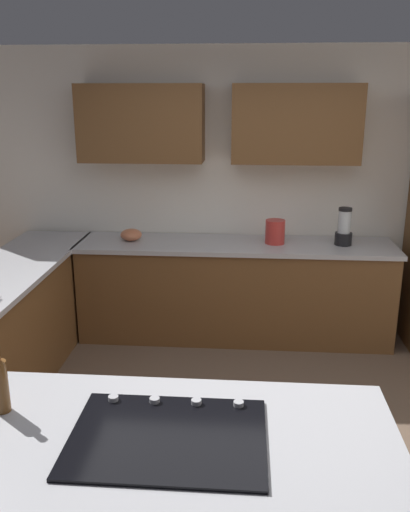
{
  "coord_description": "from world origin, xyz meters",
  "views": [
    {
      "loc": [
        0.01,
        2.95,
        2.18
      ],
      "look_at": [
        0.33,
        -1.11,
        0.96
      ],
      "focal_mm": 37.9,
      "sensor_mm": 36.0,
      "label": 1
    }
  ],
  "objects_px": {
    "blender": "(344,229)",
    "mixing_bowl": "(131,235)",
    "oil_bottle": "(0,384)",
    "kettle": "(275,232)",
    "cooktop": "(168,436)"
  },
  "relations": [
    {
      "from": "blender",
      "to": "kettle",
      "type": "xyz_separation_m",
      "value": [
        0.6,
        0.0,
        -0.04
      ]
    },
    {
      "from": "cooktop",
      "to": "oil_bottle",
      "type": "relative_size",
      "value": 2.45
    },
    {
      "from": "kettle",
      "to": "oil_bottle",
      "type": "relative_size",
      "value": 0.68
    },
    {
      "from": "cooktop",
      "to": "oil_bottle",
      "type": "distance_m",
      "value": 0.74
    },
    {
      "from": "mixing_bowl",
      "to": "oil_bottle",
      "type": "bearing_deg",
      "value": 90.73
    },
    {
      "from": "cooktop",
      "to": "mixing_bowl",
      "type": "xyz_separation_m",
      "value": [
        0.75,
        -2.9,
        0.05
      ]
    },
    {
      "from": "blender",
      "to": "oil_bottle",
      "type": "height_order",
      "value": "blender"
    },
    {
      "from": "mixing_bowl",
      "to": "kettle",
      "type": "relative_size",
      "value": 0.91
    },
    {
      "from": "mixing_bowl",
      "to": "oil_bottle",
      "type": "distance_m",
      "value": 2.77
    },
    {
      "from": "cooktop",
      "to": "oil_bottle",
      "type": "xyz_separation_m",
      "value": [
        0.72,
        -0.13,
        0.12
      ]
    },
    {
      "from": "kettle",
      "to": "oil_bottle",
      "type": "xyz_separation_m",
      "value": [
        1.26,
        2.77,
        0.02
      ]
    },
    {
      "from": "blender",
      "to": "oil_bottle",
      "type": "relative_size",
      "value": 1.07
    },
    {
      "from": "kettle",
      "to": "oil_bottle",
      "type": "distance_m",
      "value": 3.04
    },
    {
      "from": "blender",
      "to": "mixing_bowl",
      "type": "height_order",
      "value": "blender"
    },
    {
      "from": "blender",
      "to": "kettle",
      "type": "bearing_deg",
      "value": 0.0
    }
  ]
}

